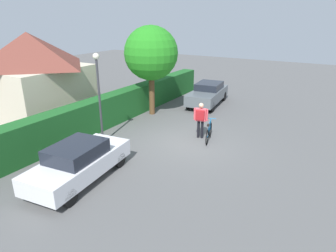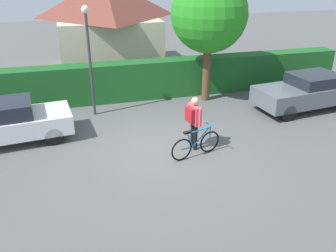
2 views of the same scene
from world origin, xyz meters
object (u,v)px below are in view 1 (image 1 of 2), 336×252
(parked_car_far, at_px, (208,94))
(bicycle, at_px, (209,133))
(parked_car_near, at_px, (79,162))
(person_rider, at_px, (201,117))
(street_lamp, at_px, (98,86))
(tree_kerbside, at_px, (151,54))

(parked_car_far, relative_size, bicycle, 2.59)
(parked_car_near, distance_m, person_rider, 6.12)
(parked_car_far, height_order, bicycle, parked_car_far)
(parked_car_far, xyz_separation_m, person_rider, (-5.55, -2.04, 0.32))
(person_rider, xyz_separation_m, street_lamp, (-2.80, 3.67, 1.59))
(person_rider, height_order, tree_kerbside, tree_kerbside)
(parked_car_far, distance_m, person_rider, 5.92)
(parked_car_far, bearing_deg, parked_car_near, -179.95)
(bicycle, height_order, street_lamp, street_lamp)
(tree_kerbside, bearing_deg, person_rider, -115.84)
(parked_car_far, relative_size, street_lamp, 1.07)
(person_rider, height_order, street_lamp, street_lamp)
(parked_car_near, xyz_separation_m, tree_kerbside, (7.74, 2.05, 2.84))
(bicycle, bearing_deg, parked_car_far, 24.17)
(bicycle, relative_size, person_rider, 0.98)
(bicycle, distance_m, person_rider, 0.83)
(parked_car_far, distance_m, street_lamp, 8.73)
(bicycle, relative_size, street_lamp, 0.41)
(parked_car_near, bearing_deg, street_lamp, 29.03)
(parked_car_far, xyz_separation_m, street_lamp, (-8.36, 1.63, 1.91))
(parked_car_far, height_order, tree_kerbside, tree_kerbside)
(parked_car_near, relative_size, person_rider, 2.46)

